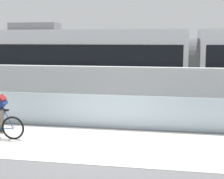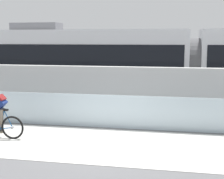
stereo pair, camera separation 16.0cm
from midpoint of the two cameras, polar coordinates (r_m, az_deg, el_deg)
name	(u,v)px [view 2 (the right image)]	position (r m, az deg, el deg)	size (l,w,h in m)	color
ground_plane	(102,144)	(9.64, -1.30, -9.49)	(200.00, 200.00, 0.00)	slate
bike_path_deck	(102,144)	(9.64, -1.30, -9.45)	(32.00, 3.20, 0.01)	silver
glass_parapet	(114,112)	(11.24, 0.67, -3.84)	(32.00, 0.05, 1.14)	silver
concrete_barrier_wall	(122,92)	(12.91, 2.09, -0.36)	(32.00, 0.36, 1.95)	silver
tram_rail_near	(130,104)	(15.50, 3.47, -2.49)	(32.00, 0.08, 0.01)	#595654
tram_rail_far	(134,98)	(16.90, 4.10, -1.56)	(32.00, 0.08, 0.01)	#595654
tram	(193,63)	(15.87, 14.18, 4.40)	(22.56, 2.54, 3.81)	silver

